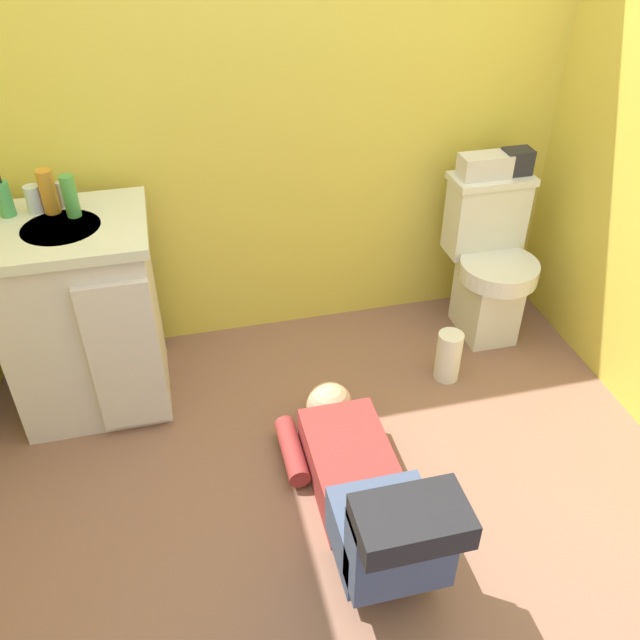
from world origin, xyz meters
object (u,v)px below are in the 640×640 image
object	(u,v)px
vanity_cabinet	(85,316)
tissue_box	(485,166)
bottle_green	(70,196)
toilet	(489,261)
soap_dispenser	(4,198)
paper_towel_roll	(448,356)
bottle_clear	(34,199)
faucet	(60,195)
toiletry_bag	(517,161)
person_plumber	(366,490)
bottle_amber	(48,192)

from	to	relation	value
vanity_cabinet	tissue_box	size ratio (longest dim) A/B	3.73
vanity_cabinet	bottle_green	xyz separation A→B (m)	(0.04, 0.07, 0.48)
toilet	soap_dispenser	bearing A→B (deg)	178.77
paper_towel_roll	bottle_clear	bearing A→B (deg)	166.87
faucet	bottle_green	size ratio (longest dim) A/B	0.64
tissue_box	bottle_clear	xyz separation A→B (m)	(-1.82, -0.04, 0.07)
bottle_clear	paper_towel_roll	size ratio (longest dim) A/B	0.44
vanity_cabinet	paper_towel_roll	size ratio (longest dim) A/B	3.49
faucet	soap_dispenser	distance (m)	0.19
faucet	soap_dispenser	size ratio (longest dim) A/B	0.60
toiletry_bag	tissue_box	bearing A→B (deg)	180.00
person_plumber	soap_dispenser	size ratio (longest dim) A/B	6.42
bottle_green	paper_towel_roll	xyz separation A→B (m)	(1.43, -0.30, -0.78)
soap_dispenser	bottle_amber	world-z (taller)	same
person_plumber	toiletry_bag	world-z (taller)	toiletry_bag
vanity_cabinet	tissue_box	world-z (taller)	tissue_box
tissue_box	soap_dispenser	bearing A→B (deg)	-178.56
toilet	person_plumber	world-z (taller)	toilet
bottle_amber	paper_towel_roll	size ratio (longest dim) A/B	0.70
soap_dispenser	bottle_clear	size ratio (longest dim) A/B	1.61
vanity_cabinet	faucet	bearing A→B (deg)	91.31
vanity_cabinet	bottle_amber	size ratio (longest dim) A/B	4.96
toilet	vanity_cabinet	world-z (taller)	vanity_cabinet
toilet	tissue_box	world-z (taller)	tissue_box
vanity_cabinet	bottle_clear	distance (m)	0.48
vanity_cabinet	faucet	world-z (taller)	faucet
bottle_clear	soap_dispenser	bearing A→B (deg)	-177.49
soap_dispenser	bottle_green	size ratio (longest dim) A/B	1.06
person_plumber	bottle_amber	bearing A→B (deg)	132.45
person_plumber	bottle_clear	bearing A→B (deg)	133.76
bottle_clear	bottle_amber	world-z (taller)	bottle_amber
faucet	bottle_green	world-z (taller)	bottle_green
soap_dispenser	faucet	bearing A→B (deg)	6.01
faucet	bottle_clear	size ratio (longest dim) A/B	0.97
vanity_cabinet	soap_dispenser	bearing A→B (deg)	146.90
paper_towel_roll	faucet	bearing A→B (deg)	165.51
person_plumber	soap_dispenser	xyz separation A→B (m)	(-1.09, 1.03, 0.71)
tissue_box	toiletry_bag	world-z (taller)	toiletry_bag
faucet	bottle_amber	world-z (taller)	bottle_amber
bottle_amber	paper_towel_roll	distance (m)	1.74
faucet	toiletry_bag	distance (m)	1.88
faucet	toiletry_bag	size ratio (longest dim) A/B	0.81
soap_dispenser	person_plumber	bearing A→B (deg)	-43.41
bottle_clear	bottle_green	distance (m)	0.15
bottle_amber	tissue_box	bearing A→B (deg)	1.94
person_plumber	tissue_box	bearing A→B (deg)	52.19
faucet	tissue_box	bearing A→B (deg)	0.94
person_plumber	toilet	bearing A→B (deg)	48.24
faucet	tissue_box	size ratio (longest dim) A/B	0.45
toiletry_bag	paper_towel_roll	bearing A→B (deg)	-134.65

